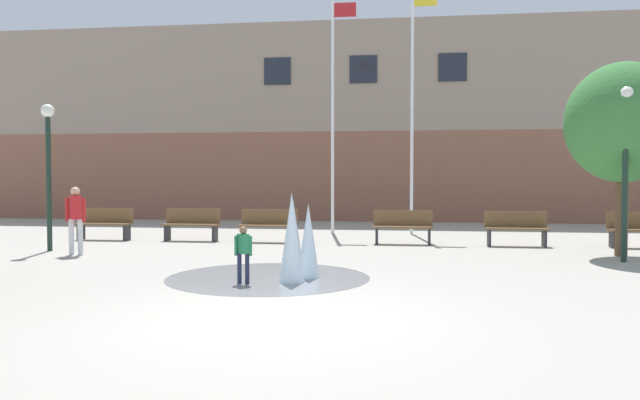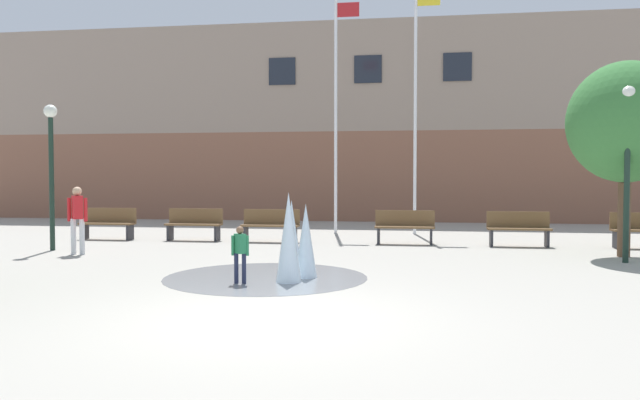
{
  "view_description": "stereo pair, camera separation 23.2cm",
  "coord_description": "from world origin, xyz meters",
  "px_view_note": "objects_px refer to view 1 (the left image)",
  "views": [
    {
      "loc": [
        1.65,
        -7.82,
        1.84
      ],
      "look_at": [
        -0.24,
        6.11,
        1.3
      ],
      "focal_mm": 35.0,
      "sensor_mm": 36.0,
      "label": 1
    },
    {
      "loc": [
        1.88,
        -7.78,
        1.84
      ],
      "look_at": [
        -0.24,
        6.11,
        1.3
      ],
      "focal_mm": 35.0,
      "sensor_mm": 36.0,
      "label": 2
    }
  ],
  "objects_px": {
    "park_bench_center": "(269,225)",
    "park_bench_under_right_flagpole": "(403,226)",
    "lamp_post_left_lane": "(48,154)",
    "street_tree_near_building": "(623,123)",
    "park_bench_far_left": "(105,223)",
    "teen_by_trashcan": "(76,215)",
    "child_with_pink_shirt": "(243,250)",
    "park_bench_near_trashcan": "(516,228)",
    "park_bench_left_of_flagpoles": "(192,224)",
    "flagpole_right": "(413,100)",
    "park_bench_far_right": "(640,229)",
    "flagpole_left": "(334,105)",
    "lamp_post_right_lane": "(626,147)"
  },
  "relations": [
    {
      "from": "lamp_post_left_lane",
      "to": "street_tree_near_building",
      "type": "height_order",
      "value": "street_tree_near_building"
    },
    {
      "from": "park_bench_center",
      "to": "park_bench_near_trashcan",
      "type": "relative_size",
      "value": 1.0
    },
    {
      "from": "park_bench_left_of_flagpoles",
      "to": "park_bench_near_trashcan",
      "type": "height_order",
      "value": "same"
    },
    {
      "from": "park_bench_far_left",
      "to": "park_bench_left_of_flagpoles",
      "type": "height_order",
      "value": "same"
    },
    {
      "from": "park_bench_left_of_flagpoles",
      "to": "flagpole_left",
      "type": "height_order",
      "value": "flagpole_left"
    },
    {
      "from": "park_bench_far_right",
      "to": "child_with_pink_shirt",
      "type": "distance_m",
      "value": 10.91
    },
    {
      "from": "lamp_post_left_lane",
      "to": "street_tree_near_building",
      "type": "bearing_deg",
      "value": 3.54
    },
    {
      "from": "park_bench_under_right_flagpole",
      "to": "lamp_post_left_lane",
      "type": "xyz_separation_m",
      "value": [
        -8.61,
        -2.72,
        1.89
      ]
    },
    {
      "from": "flagpole_right",
      "to": "street_tree_near_building",
      "type": "distance_m",
      "value": 6.91
    },
    {
      "from": "lamp_post_left_lane",
      "to": "street_tree_near_building",
      "type": "xyz_separation_m",
      "value": [
        13.59,
        0.84,
        0.68
      ]
    },
    {
      "from": "lamp_post_left_lane",
      "to": "street_tree_near_building",
      "type": "distance_m",
      "value": 13.63
    },
    {
      "from": "park_bench_near_trashcan",
      "to": "teen_by_trashcan",
      "type": "bearing_deg",
      "value": -162.6
    },
    {
      "from": "park_bench_near_trashcan",
      "to": "park_bench_left_of_flagpoles",
      "type": "bearing_deg",
      "value": 178.95
    },
    {
      "from": "lamp_post_right_lane",
      "to": "street_tree_near_building",
      "type": "distance_m",
      "value": 1.23
    },
    {
      "from": "park_bench_far_left",
      "to": "child_with_pink_shirt",
      "type": "xyz_separation_m",
      "value": [
        5.85,
        -6.63,
        0.1
      ]
    },
    {
      "from": "park_bench_under_right_flagpole",
      "to": "park_bench_far_left",
      "type": "bearing_deg",
      "value": -179.88
    },
    {
      "from": "park_bench_near_trashcan",
      "to": "street_tree_near_building",
      "type": "relative_size",
      "value": 0.36
    },
    {
      "from": "park_bench_under_right_flagpole",
      "to": "flagpole_left",
      "type": "xyz_separation_m",
      "value": [
        -2.24,
        3.04,
        3.65
      ]
    },
    {
      "from": "flagpole_left",
      "to": "lamp_post_right_lane",
      "type": "height_order",
      "value": "flagpole_left"
    },
    {
      "from": "park_bench_far_right",
      "to": "flagpole_right",
      "type": "xyz_separation_m",
      "value": [
        -5.74,
        3.13,
        3.78
      ]
    },
    {
      "from": "park_bench_left_of_flagpoles",
      "to": "flagpole_left",
      "type": "distance_m",
      "value": 6.0
    },
    {
      "from": "teen_by_trashcan",
      "to": "park_bench_left_of_flagpoles",
      "type": "bearing_deg",
      "value": 114.77
    },
    {
      "from": "park_bench_near_trashcan",
      "to": "child_with_pink_shirt",
      "type": "distance_m",
      "value": 8.64
    },
    {
      "from": "park_bench_center",
      "to": "park_bench_under_right_flagpole",
      "type": "xyz_separation_m",
      "value": [
        3.71,
        0.02,
        0.0
      ]
    },
    {
      "from": "park_bench_far_right",
      "to": "lamp_post_left_lane",
      "type": "relative_size",
      "value": 0.45
    },
    {
      "from": "teen_by_trashcan",
      "to": "child_with_pink_shirt",
      "type": "height_order",
      "value": "teen_by_trashcan"
    },
    {
      "from": "park_bench_center",
      "to": "park_bench_under_right_flagpole",
      "type": "distance_m",
      "value": 3.71
    },
    {
      "from": "teen_by_trashcan",
      "to": "lamp_post_left_lane",
      "type": "relative_size",
      "value": 0.44
    },
    {
      "from": "park_bench_center",
      "to": "park_bench_far_right",
      "type": "height_order",
      "value": "same"
    },
    {
      "from": "child_with_pink_shirt",
      "to": "park_bench_far_right",
      "type": "bearing_deg",
      "value": -100.26
    },
    {
      "from": "park_bench_far_left",
      "to": "lamp_post_left_lane",
      "type": "xyz_separation_m",
      "value": [
        -0.07,
        -2.7,
        1.89
      ]
    },
    {
      "from": "park_bench_left_of_flagpoles",
      "to": "park_bench_near_trashcan",
      "type": "xyz_separation_m",
      "value": [
        8.9,
        -0.16,
        0.0
      ]
    },
    {
      "from": "park_bench_near_trashcan",
      "to": "child_with_pink_shirt",
      "type": "height_order",
      "value": "child_with_pink_shirt"
    },
    {
      "from": "child_with_pink_shirt",
      "to": "flagpole_left",
      "type": "height_order",
      "value": "flagpole_left"
    },
    {
      "from": "park_bench_near_trashcan",
      "to": "park_bench_far_right",
      "type": "height_order",
      "value": "same"
    },
    {
      "from": "park_bench_under_right_flagpole",
      "to": "lamp_post_left_lane",
      "type": "height_order",
      "value": "lamp_post_left_lane"
    },
    {
      "from": "flagpole_right",
      "to": "lamp_post_left_lane",
      "type": "height_order",
      "value": "flagpole_right"
    },
    {
      "from": "park_bench_far_left",
      "to": "flagpole_left",
      "type": "height_order",
      "value": "flagpole_left"
    },
    {
      "from": "park_bench_left_of_flagpoles",
      "to": "child_with_pink_shirt",
      "type": "distance_m",
      "value": 7.46
    },
    {
      "from": "park_bench_center",
      "to": "park_bench_near_trashcan",
      "type": "distance_m",
      "value": 6.65
    },
    {
      "from": "park_bench_center",
      "to": "street_tree_near_building",
      "type": "xyz_separation_m",
      "value": [
        8.69,
        -1.87,
        2.57
      ]
    },
    {
      "from": "child_with_pink_shirt",
      "to": "lamp_post_right_lane",
      "type": "distance_m",
      "value": 8.48
    },
    {
      "from": "park_bench_far_left",
      "to": "park_bench_far_right",
      "type": "height_order",
      "value": "same"
    },
    {
      "from": "teen_by_trashcan",
      "to": "flagpole_right",
      "type": "bearing_deg",
      "value": 88.91
    },
    {
      "from": "teen_by_trashcan",
      "to": "lamp_post_left_lane",
      "type": "xyz_separation_m",
      "value": [
        -1.06,
        0.67,
        1.44
      ]
    },
    {
      "from": "park_bench_center",
      "to": "park_bench_near_trashcan",
      "type": "xyz_separation_m",
      "value": [
        6.65,
        -0.09,
        0.0
      ]
    },
    {
      "from": "flagpole_left",
      "to": "lamp_post_left_lane",
      "type": "relative_size",
      "value": 2.16
    },
    {
      "from": "park_bench_under_right_flagpole",
      "to": "child_with_pink_shirt",
      "type": "height_order",
      "value": "child_with_pink_shirt"
    },
    {
      "from": "park_bench_far_left",
      "to": "park_bench_center",
      "type": "relative_size",
      "value": 1.0
    },
    {
      "from": "park_bench_far_right",
      "to": "flagpole_left",
      "type": "xyz_separation_m",
      "value": [
        -8.27,
        3.13,
        3.65
      ]
    }
  ]
}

